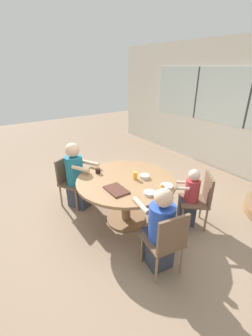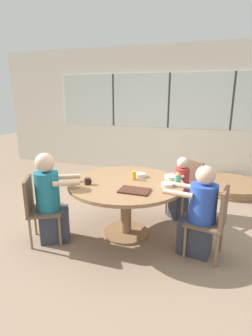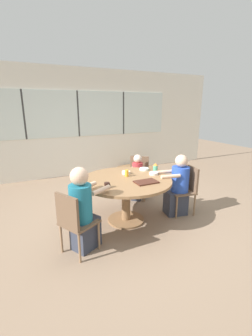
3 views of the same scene
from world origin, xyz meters
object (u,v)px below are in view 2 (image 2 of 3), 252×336
person_toddler (180,190)px  chair_for_man_blue_shirt (214,217)px  folded_table_stack (230,186)px  chair_for_woman_green_shirt (37,205)px  person_woman_green_shirt (51,201)px  bowl_cereal (171,177)px  bowl_white_shallow (167,184)px  bowl_fruit (141,175)px  sippy_cup (178,177)px  chair_for_toddler (188,184)px  juice_glass (134,175)px  person_man_blue_shirt (199,215)px  coffee_mug (88,181)px

person_toddler → chair_for_man_blue_shirt: bearing=157.4°
chair_for_man_blue_shirt → folded_table_stack: chair_for_man_blue_shirt is taller
chair_for_woman_green_shirt → person_woman_green_shirt: (0.14, 0.08, 0.03)m
bowl_cereal → bowl_white_shallow: bearing=-88.4°
bowl_fruit → person_toddler: bearing=45.2°
chair_for_man_blue_shirt → sippy_cup: sippy_cup is taller
sippy_cup → bowl_white_shallow: (-0.10, -0.11, -0.06)m
chair_for_woman_green_shirt → chair_for_toddler: bearing=101.2°
chair_for_man_blue_shirt → folded_table_stack: 2.44m
juice_glass → person_toddler: bearing=49.4°
bowl_fruit → juice_glass: bearing=-110.7°
chair_for_toddler → sippy_cup: 0.79m
person_woman_green_shirt → chair_for_toddler: bearing=102.1°
person_toddler → sippy_cup: 0.72m
chair_for_toddler → person_toddler: (-0.10, -0.12, -0.07)m
chair_for_man_blue_shirt → person_man_blue_shirt: bearing=90.0°
person_toddler → juice_glass: 0.88m
chair_for_woman_green_shirt → person_man_blue_shirt: size_ratio=0.79×
person_toddler → coffee_mug: size_ratio=10.97×
chair_for_toddler → juice_glass: chair_for_toddler is taller
juice_glass → folded_table_stack: bearing=57.9°
person_man_blue_shirt → chair_for_toddler: bearing=22.1°
chair_for_woman_green_shirt → juice_glass: 1.25m
chair_for_toddler → bowl_fruit: 0.87m
chair_for_toddler → folded_table_stack: chair_for_toddler is taller
chair_for_toddler → bowl_white_shallow: size_ratio=5.62×
chair_for_woman_green_shirt → person_woman_green_shirt: size_ratio=0.74×
juice_glass → folded_table_stack: size_ratio=0.09×
person_woman_green_shirt → coffee_mug: 0.52m
person_man_blue_shirt → sippy_cup: size_ratio=6.49×
chair_for_toddler → person_man_blue_shirt: size_ratio=0.79×
chair_for_woman_green_shirt → bowl_white_shallow: (1.49, 0.54, 0.25)m
person_toddler → juice_glass: (-0.53, -0.61, 0.35)m
chair_for_man_blue_shirt → person_toddler: size_ratio=0.91×
chair_for_man_blue_shirt → bowl_cereal: (-0.57, 0.50, 0.25)m
person_man_blue_shirt → juice_glass: (-0.85, 0.27, 0.30)m
person_woman_green_shirt → bowl_cereal: bearing=91.4°
bowl_cereal → bowl_fruit: (-0.39, -0.07, 0.01)m
person_man_blue_shirt → sippy_cup: person_man_blue_shirt is taller
chair_for_toddler → sippy_cup: size_ratio=5.14×
bowl_fruit → folded_table_stack: 2.42m
person_toddler → bowl_cereal: size_ratio=5.50×
person_woman_green_shirt → juice_glass: size_ratio=10.27×
chair_for_woman_green_shirt → chair_for_man_blue_shirt: 2.08m
chair_for_woman_green_shirt → chair_for_toddler: same height
chair_for_man_blue_shirt → person_toddler: bearing=37.7°
coffee_mug → bowl_white_shallow: size_ratio=0.56×
bowl_white_shallow → chair_for_man_blue_shirt: bearing=-19.0°
sippy_cup → chair_for_woman_green_shirt: bearing=-157.9°
bowl_cereal → folded_table_stack: bearing=65.4°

